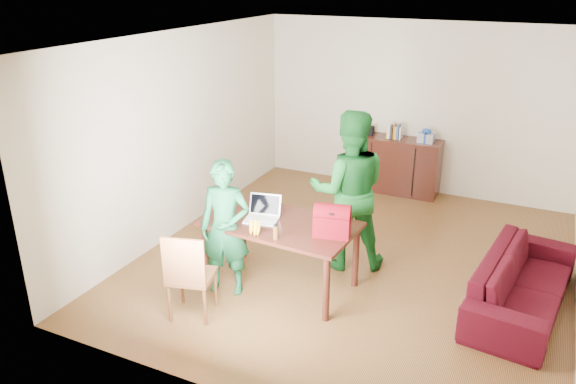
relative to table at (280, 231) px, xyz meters
The scene contains 10 objects.
room 1.36m from the table, 60.64° to the left, with size 5.20×5.70×2.90m.
table is the anchor object (origin of this frame).
chair 1.17m from the table, 121.07° to the right, with size 0.53×0.52×0.97m.
person_near 0.61m from the table, 143.97° to the right, with size 0.56×0.37×1.54m, color #135830.
person_far 0.99m from the table, 57.95° to the left, with size 0.94×0.73×1.94m, color #145B1E.
laptop 0.26m from the table, 167.37° to the right, with size 0.41×0.32×0.26m.
bananas 0.42m from the table, 105.58° to the right, with size 0.17×0.11×0.06m, color gold, non-canonical shape.
bottle 0.44m from the table, 70.49° to the right, with size 0.06×0.06×0.17m, color #5A3A14.
red_bag 0.68m from the table, ahead, with size 0.38×0.22×0.28m, color maroon.
sofa 2.66m from the table, 15.34° to the left, with size 2.04×0.80×0.59m, color #3D0B08.
Camera 1 is at (1.92, -5.98, 3.40)m, focal length 35.00 mm.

